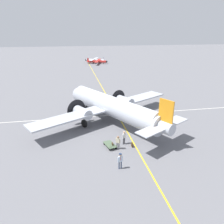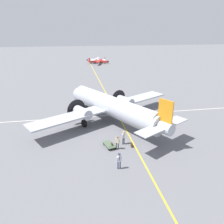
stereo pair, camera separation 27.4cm
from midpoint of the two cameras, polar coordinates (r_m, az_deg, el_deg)
ground_plane at (r=31.74m, az=0.25°, el=-2.76°), size 300.00×300.00×0.00m
apron_line_eastwest at (r=32.01m, az=2.77°, el=-2.57°), size 120.00×0.16×0.01m
apron_line_northsouth at (r=34.30m, az=-0.58°, el=-0.89°), size 0.16×120.00×0.01m
airliner_main at (r=31.12m, az=-0.21°, el=1.68°), size 18.88×21.54×5.69m
crew_foreground at (r=21.42m, az=2.26°, el=-12.25°), size 0.34×0.54×1.66m
passenger_boarding at (r=25.67m, az=3.35°, el=-6.34°), size 0.39×0.45×1.65m
ramp_agent at (r=24.63m, az=1.74°, el=-7.59°), size 0.36×0.47×1.63m
suitcase_near_door at (r=25.50m, az=5.47°, el=-8.57°), size 0.49×0.17×0.51m
suitcase_upright_spare at (r=25.27m, az=0.29°, el=-8.67°), size 0.43×0.13×0.58m
baggage_cart at (r=25.36m, az=-0.40°, el=-8.55°), size 2.08×1.44×0.56m
light_aircraft_distant at (r=87.27m, az=-3.34°, el=13.06°), size 10.70×8.14×2.06m
light_aircraft_taxiing at (r=91.58m, az=-4.13°, el=13.42°), size 10.61×8.19×2.09m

